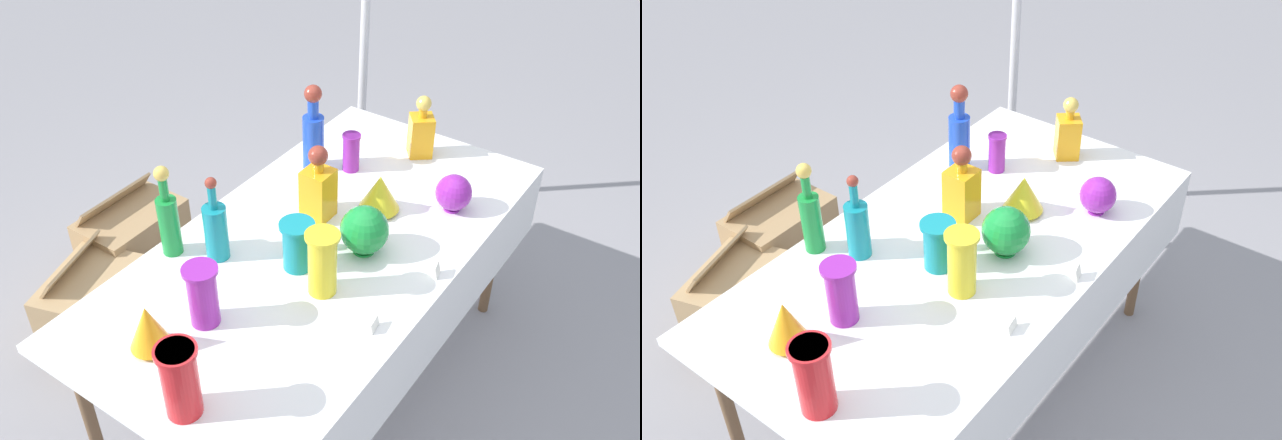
{
  "view_description": "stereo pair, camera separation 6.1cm",
  "coord_description": "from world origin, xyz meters",
  "views": [
    {
      "loc": [
        -1.58,
        -1.1,
        2.31
      ],
      "look_at": [
        0.0,
        0.0,
        0.86
      ],
      "focal_mm": 40.0,
      "sensor_mm": 36.0,
      "label": 1
    },
    {
      "loc": [
        -1.55,
        -1.15,
        2.31
      ],
      "look_at": [
        0.0,
        0.0,
        0.86
      ],
      "focal_mm": 40.0,
      "sensor_mm": 36.0,
      "label": 2
    }
  ],
  "objects": [
    {
      "name": "round_bowl_1",
      "position": [
        0.05,
        -0.15,
        0.85
      ],
      "size": [
        0.17,
        0.17,
        0.17
      ],
      "color": "#198C38",
      "rests_on": "display_table"
    },
    {
      "name": "fluted_vase_1",
      "position": [
        -0.68,
        0.12,
        0.84
      ],
      "size": [
        0.12,
        0.12,
        0.16
      ],
      "color": "orange",
      "rests_on": "display_table"
    },
    {
      "name": "fluted_vase_0",
      "position": [
        0.28,
        -0.07,
        0.84
      ],
      "size": [
        0.15,
        0.15,
        0.15
      ],
      "color": "yellow",
      "rests_on": "display_table"
    },
    {
      "name": "slender_vase_2",
      "position": [
        -0.51,
        0.07,
        0.87
      ],
      "size": [
        0.11,
        0.11,
        0.21
      ],
      "color": "purple",
      "rests_on": "display_table"
    },
    {
      "name": "cardboard_box_behind_right",
      "position": [
        -0.3,
        0.97,
        0.16
      ],
      "size": [
        0.51,
        0.45,
        0.4
      ],
      "color": "tan",
      "rests_on": "ground"
    },
    {
      "name": "canopy_pole",
      "position": [
        1.21,
        0.58,
        1.07
      ],
      "size": [
        0.18,
        0.18,
        2.68
      ],
      "color": "silver",
      "rests_on": "ground"
    },
    {
      "name": "display_table",
      "position": [
        0.0,
        -0.03,
        0.7
      ],
      "size": [
        1.81,
        0.92,
        0.76
      ],
      "color": "white",
      "rests_on": "ground"
    },
    {
      "name": "cardboard_box_behind_left",
      "position": [
        0.09,
        1.14,
        0.18
      ],
      "size": [
        0.48,
        0.31,
        0.44
      ],
      "color": "tan",
      "rests_on": "ground"
    },
    {
      "name": "tall_bottle_1",
      "position": [
        0.39,
        0.3,
        0.92
      ],
      "size": [
        0.08,
        0.08,
        0.36
      ],
      "color": "blue",
      "rests_on": "display_table"
    },
    {
      "name": "ground_plane",
      "position": [
        0.0,
        0.0,
        0.0
      ],
      "size": [
        40.0,
        40.0,
        0.0
      ],
      "primitive_type": "plane",
      "color": "gray"
    },
    {
      "name": "slender_vase_3",
      "position": [
        -0.19,
        -0.14,
        0.88
      ],
      "size": [
        0.11,
        0.11,
        0.23
      ],
      "color": "yellow",
      "rests_on": "display_table"
    },
    {
      "name": "price_tag_center",
      "position": [
        -0.25,
        -0.37,
        0.78
      ],
      "size": [
        0.06,
        0.02,
        0.04
      ],
      "primitive_type": "cube",
      "rotation": [
        -0.21,
        0.0,
        0.15
      ],
      "color": "white",
      "rests_on": "display_table"
    },
    {
      "name": "price_tag_left",
      "position": [
        0.08,
        -0.41,
        0.78
      ],
      "size": [
        0.05,
        0.03,
        0.05
      ],
      "primitive_type": "cube",
      "rotation": [
        -0.21,
        0.0,
        0.23
      ],
      "color": "white",
      "rests_on": "display_table"
    },
    {
      "name": "tall_bottle_0",
      "position": [
        -0.32,
        0.39,
        0.9
      ],
      "size": [
        0.07,
        0.07,
        0.34
      ],
      "color": "#198C38",
      "rests_on": "display_table"
    },
    {
      "name": "slender_vase_0",
      "position": [
        0.46,
        0.17,
        0.85
      ],
      "size": [
        0.07,
        0.07,
        0.16
      ],
      "color": "purple",
      "rests_on": "display_table"
    },
    {
      "name": "tall_bottle_2",
      "position": [
        -0.25,
        0.24,
        0.88
      ],
      "size": [
        0.08,
        0.08,
        0.32
      ],
      "color": "teal",
      "rests_on": "display_table"
    },
    {
      "name": "square_decanter_0",
      "position": [
        0.72,
        0.0,
        0.87
      ],
      "size": [
        0.13,
        0.13,
        0.26
      ],
      "color": "orange",
      "rests_on": "display_table"
    },
    {
      "name": "square_decanter_1",
      "position": [
        0.13,
        0.1,
        0.88
      ],
      "size": [
        0.1,
        0.1,
        0.29
      ],
      "color": "orange",
      "rests_on": "display_table"
    },
    {
      "name": "slender_vase_4",
      "position": [
        -0.79,
        -0.11,
        0.88
      ],
      "size": [
        0.11,
        0.11,
        0.23
      ],
      "color": "red",
      "rests_on": "display_table"
    },
    {
      "name": "round_bowl_0",
      "position": [
        0.44,
        -0.29,
        0.83
      ],
      "size": [
        0.13,
        0.13,
        0.14
      ],
      "color": "purple",
      "rests_on": "display_table"
    },
    {
      "name": "slender_vase_1",
      "position": [
        -0.14,
        -0.01,
        0.86
      ],
      "size": [
        0.12,
        0.12,
        0.18
      ],
      "color": "teal",
      "rests_on": "display_table"
    }
  ]
}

